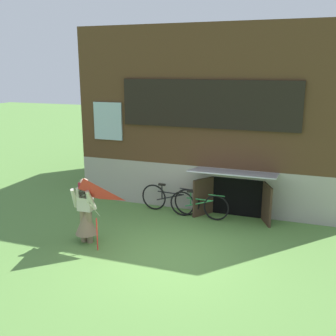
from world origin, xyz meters
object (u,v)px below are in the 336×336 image
object	(u,v)px
kite	(84,198)
bicycle_green	(199,205)
person	(86,216)
bicycle_black	(170,199)

from	to	relation	value
kite	bicycle_green	bearing A→B (deg)	59.41
person	bicycle_green	distance (m)	3.16
bicycle_green	bicycle_black	distance (m)	0.89
kite	person	bearing A→B (deg)	121.26
person	kite	bearing A→B (deg)	-34.93
person	bicycle_green	size ratio (longest dim) A/B	0.94
bicycle_black	person	bearing A→B (deg)	-109.84
person	kite	distance (m)	0.91
bicycle_green	kite	bearing A→B (deg)	-119.23
kite	bicycle_green	distance (m)	3.52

